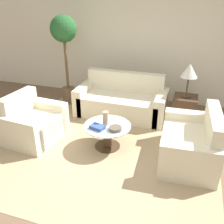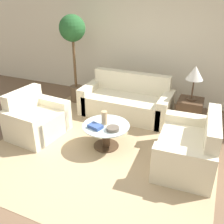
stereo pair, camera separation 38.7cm
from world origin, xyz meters
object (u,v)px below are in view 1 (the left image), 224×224
Objects in this scene: coffee_table at (107,133)px; potted_plant at (64,40)px; loveseat at (193,144)px; armchair at (33,124)px; sofa_main at (122,101)px; bowl at (115,129)px; book_stack at (97,127)px; table_lamp at (189,72)px; vase at (106,118)px.

potted_plant reaches higher than coffee_table.
loveseat is 0.66× the size of potted_plant.
armchair is at bearing -174.57° from coffee_table.
sofa_main is at bearing -35.40° from armchair.
book_stack is at bearing -170.90° from bowl.
sofa_main is at bearing 101.64° from bowl.
table_lamp is 2.75× the size of vase.
potted_plant is at bearing 134.14° from vase.
potted_plant is at bearing -119.97° from loveseat.
armchair is 0.80× the size of loveseat.
potted_plant is at bearing 172.56° from sofa_main.
armchair is 3.05m from table_lamp.
book_stack is (-0.29, -0.05, 0.00)m from bowl.
loveseat is 1.23m from bowl.
table_lamp is at bearing 55.48° from bowl.
armchair is 5.05× the size of bowl.
sofa_main is 1.44× the size of loveseat.
bowl is (-1.21, -0.18, 0.16)m from loveseat.
table_lamp is 0.33× the size of potted_plant.
vase reaches higher than bowl.
loveseat is at bearing 23.67° from book_stack.
armchair reaches higher than bowl.
loveseat is (1.51, -1.28, -0.00)m from sofa_main.
potted_plant is 8.32× the size of vase.
sofa_main is 0.95× the size of potted_plant.
armchair is (-1.25, -1.48, -0.00)m from sofa_main.
coffee_table is at bearing -84.59° from sofa_main.
table_lamp reaches higher than sofa_main.
armchair is 1.39m from coffee_table.
coffee_table is at bearing -90.46° from loveseat.
armchair is 4.40× the size of vase.
vase is at bearing -91.00° from loveseat.
vase reaches higher than book_stack.
loveseat is 3.45m from potted_plant.
potted_plant reaches higher than vase.
coffee_table is at bearing 69.04° from book_stack.
armchair reaches higher than book_stack.
potted_plant is at bearing 9.17° from armchair.
sofa_main is at bearing 105.66° from book_stack.
sofa_main is 1.52m from table_lamp.
book_stack is at bearing -126.18° from coffee_table.
table_lamp is at bearing -0.05° from sofa_main.
loveseat reaches higher than coffee_table.
sofa_main is 9.07× the size of bowl.
armchair is 1.56m from bowl.
bowl is (1.68, -1.64, -1.02)m from potted_plant.
sofa_main is 1.83m from potted_plant.
sofa_main is at bearing -133.44° from loveseat.
loveseat is 5.50× the size of vase.
potted_plant is (-1.38, 0.18, 1.18)m from sofa_main.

